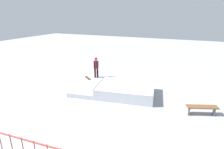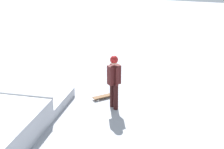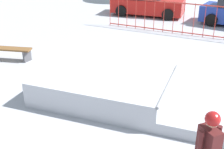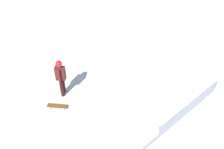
# 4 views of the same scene
# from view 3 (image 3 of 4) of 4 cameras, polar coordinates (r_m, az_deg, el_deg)

# --- Properties ---
(ground_plane) EXTENTS (60.00, 60.00, 0.00)m
(ground_plane) POSITION_cam_3_polar(r_m,az_deg,el_deg) (8.77, 3.39, -4.43)
(ground_plane) COLOR #A8AAB2
(skate_ramp) EXTENTS (5.75, 3.43, 0.74)m
(skate_ramp) POSITION_cam_3_polar(r_m,az_deg,el_deg) (8.54, 1.56, -2.82)
(skate_ramp) COLOR #B0B3BB
(skate_ramp) RESTS_ON ground
(perimeter_fence) EXTENTS (9.03, 0.66, 1.50)m
(perimeter_fence) POSITION_cam_3_polar(r_m,az_deg,el_deg) (14.62, 15.93, 9.73)
(perimeter_fence) COLOR #B22D23
(perimeter_fence) RESTS_ON ground
(park_bench) EXTENTS (1.64, 0.93, 0.48)m
(park_bench) POSITION_cam_3_polar(r_m,az_deg,el_deg) (11.92, -18.47, 4.15)
(park_bench) COLOR brown
(park_bench) RESTS_ON ground
(parked_car_red) EXTENTS (4.33, 2.47, 1.60)m
(parked_car_red) POSITION_cam_3_polar(r_m,az_deg,el_deg) (18.36, 6.56, 13.17)
(parked_car_red) COLOR red
(parked_car_red) RESTS_ON ground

